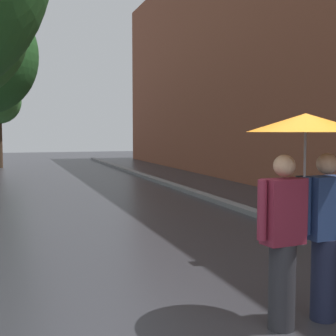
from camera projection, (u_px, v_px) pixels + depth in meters
name	position (u px, v px, depth m)	size (l,w,h in m)	color
kerb_strip	(190.00, 191.00, 14.45)	(0.30, 36.00, 0.12)	slate
parked_bicycle_3	(309.00, 202.00, 10.14)	(1.17, 0.85, 0.96)	black
couple_under_umbrella	(305.00, 184.00, 4.55)	(1.15, 1.15, 2.10)	#2D2D33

